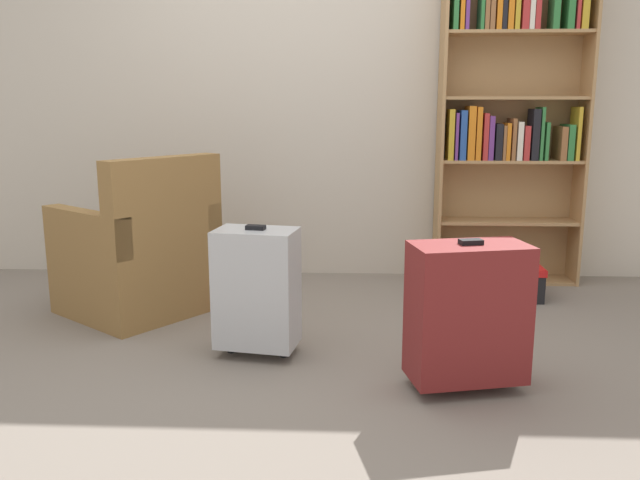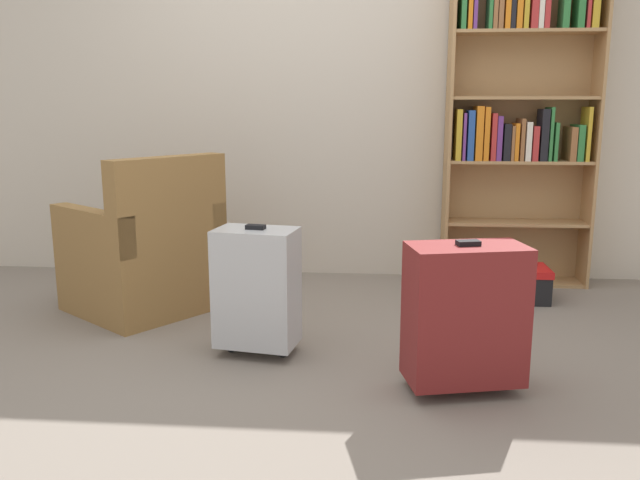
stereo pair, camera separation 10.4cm
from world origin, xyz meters
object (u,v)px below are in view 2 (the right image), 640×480
Objects in this scene: storage_box at (509,282)px; suitcase_silver at (257,287)px; suitcase_dark_red at (465,314)px; mug at (234,301)px; bookshelf at (519,111)px; armchair at (146,256)px.

storage_box is 1.71m from suitcase_silver.
suitcase_silver is at bearing 159.78° from suitcase_dark_red.
suitcase_dark_red is at bearing -108.92° from storage_box.
suitcase_silver reaches higher than mug.
mug is 0.19× the size of suitcase_silver.
armchair is at bearing -160.46° from bookshelf.
armchair is 1.53× the size of suitcase_dark_red.
suitcase_silver is (0.26, -0.66, 0.28)m from mug.
armchair is 0.98m from suitcase_silver.
suitcase_dark_red is (0.92, -0.34, 0.01)m from suitcase_silver.
mug is at bearing 111.27° from suitcase_silver.
bookshelf is at bearing 72.94° from suitcase_dark_red.
bookshelf is 3.19× the size of suitcase_silver.
suitcase_silver is 0.98× the size of suitcase_dark_red.
storage_box is at bearing 11.30° from mug.
bookshelf is 16.66× the size of mug.
suitcase_silver is (-1.45, -1.40, -0.80)m from bookshelf.
suitcase_dark_red reaches higher than mug.
mug is 0.19× the size of suitcase_dark_red.
mug is at bearing -168.70° from storage_box.
bookshelf reaches higher than suitcase_silver.
suitcase_silver is at bearing -39.34° from armchair.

